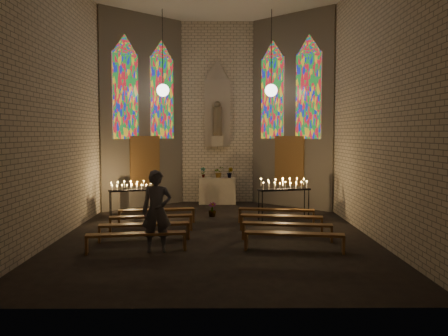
{
  "coord_description": "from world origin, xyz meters",
  "views": [
    {
      "loc": [
        0.12,
        -13.52,
        2.7
      ],
      "look_at": [
        0.22,
        0.73,
        1.7
      ],
      "focal_mm": 40.0,
      "sensor_mm": 36.0,
      "label": 1
    }
  ],
  "objects": [
    {
      "name": "flower_vase_left",
      "position": [
        -0.55,
        5.55,
        1.2
      ],
      "size": [
        0.22,
        0.16,
        0.4
      ],
      "primitive_type": "imported",
      "rotation": [
        0.0,
        0.0,
        -0.07
      ],
      "color": "#4C723F",
      "rests_on": "altar"
    },
    {
      "name": "votive_stand_left",
      "position": [
        -2.79,
        2.7,
        0.92
      ],
      "size": [
        1.48,
        0.83,
        1.07
      ],
      "rotation": [
        0.0,
        0.0,
        0.36
      ],
      "color": "black",
      "rests_on": "ground"
    },
    {
      "name": "pew_right_1",
      "position": [
        1.8,
        0.1,
        0.35
      ],
      "size": [
        2.28,
        0.7,
        0.43
      ],
      "rotation": [
        0.0,
        0.0,
        -0.17
      ],
      "color": "brown",
      "rests_on": "ground"
    },
    {
      "name": "pew_left_3",
      "position": [
        -1.8,
        -2.3,
        0.35
      ],
      "size": [
        2.28,
        0.7,
        0.43
      ],
      "rotation": [
        0.0,
        0.0,
        0.17
      ],
      "color": "brown",
      "rests_on": "ground"
    },
    {
      "name": "votive_stand_right",
      "position": [
        2.1,
        1.88,
        1.04
      ],
      "size": [
        1.7,
        0.83,
        1.21
      ],
      "rotation": [
        0.0,
        0.0,
        0.28
      ],
      "color": "black",
      "rests_on": "ground"
    },
    {
      "name": "floor",
      "position": [
        0.0,
        0.0,
        0.0
      ],
      "size": [
        12.0,
        12.0,
        0.0
      ],
      "primitive_type": "plane",
      "color": "black",
      "rests_on": "ground"
    },
    {
      "name": "visitor",
      "position": [
        -1.33,
        -2.27,
        0.93
      ],
      "size": [
        0.74,
        0.54,
        1.86
      ],
      "primitive_type": "imported",
      "rotation": [
        0.0,
        0.0,
        0.15
      ],
      "color": "#4D4D57",
      "rests_on": "ground"
    },
    {
      "name": "pew_left_0",
      "position": [
        -1.8,
        1.3,
        0.35
      ],
      "size": [
        2.28,
        0.7,
        0.43
      ],
      "rotation": [
        0.0,
        0.0,
        0.17
      ],
      "color": "brown",
      "rests_on": "ground"
    },
    {
      "name": "altar",
      "position": [
        0.0,
        5.45,
        0.5
      ],
      "size": [
        1.4,
        0.6,
        1.0
      ],
      "primitive_type": "cube",
      "color": "#B8AC96",
      "rests_on": "ground"
    },
    {
      "name": "pew_left_2",
      "position": [
        -1.8,
        -1.1,
        0.35
      ],
      "size": [
        2.28,
        0.7,
        0.43
      ],
      "rotation": [
        0.0,
        0.0,
        0.17
      ],
      "color": "brown",
      "rests_on": "ground"
    },
    {
      "name": "flower_vase_right",
      "position": [
        0.48,
        5.39,
        1.2
      ],
      "size": [
        0.26,
        0.24,
        0.4
      ],
      "primitive_type": "imported",
      "rotation": [
        0.0,
        0.0,
        -0.3
      ],
      "color": "#4C723F",
      "rests_on": "altar"
    },
    {
      "name": "flower_vase_center",
      "position": [
        0.05,
        5.51,
        1.21
      ],
      "size": [
        0.48,
        0.45,
        0.42
      ],
      "primitive_type": "imported",
      "rotation": [
        0.0,
        0.0,
        0.4
      ],
      "color": "#4C723F",
      "rests_on": "altar"
    },
    {
      "name": "pew_left_1",
      "position": [
        -1.8,
        0.1,
        0.35
      ],
      "size": [
        2.28,
        0.7,
        0.43
      ],
      "rotation": [
        0.0,
        0.0,
        0.17
      ],
      "color": "brown",
      "rests_on": "ground"
    },
    {
      "name": "pew_right_2",
      "position": [
        1.8,
        -1.1,
        0.35
      ],
      "size": [
        2.28,
        0.7,
        0.43
      ],
      "rotation": [
        0.0,
        0.0,
        -0.17
      ],
      "color": "brown",
      "rests_on": "ground"
    },
    {
      "name": "pew_right_0",
      "position": [
        1.8,
        1.3,
        0.35
      ],
      "size": [
        2.28,
        0.7,
        0.43
      ],
      "rotation": [
        0.0,
        0.0,
        -0.17
      ],
      "color": "brown",
      "rests_on": "ground"
    },
    {
      "name": "aisle_flower_pot",
      "position": [
        -0.15,
        2.48,
        0.23
      ],
      "size": [
        0.3,
        0.3,
        0.46
      ],
      "primitive_type": "imported",
      "rotation": [
        0.0,
        0.0,
        -0.17
      ],
      "color": "#4C723F",
      "rests_on": "ground"
    },
    {
      "name": "pew_right_3",
      "position": [
        1.8,
        -2.3,
        0.35
      ],
      "size": [
        2.28,
        0.7,
        0.43
      ],
      "rotation": [
        0.0,
        0.0,
        -0.17
      ],
      "color": "brown",
      "rests_on": "ground"
    },
    {
      "name": "room",
      "position": [
        -0.0,
        3.37,
        3.72
      ],
      "size": [
        8.22,
        12.43,
        7.0
      ],
      "color": "beige",
      "rests_on": "ground"
    }
  ]
}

